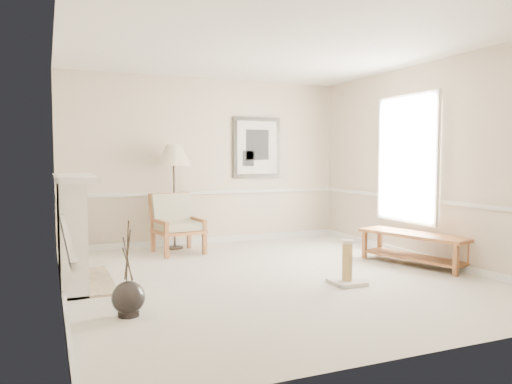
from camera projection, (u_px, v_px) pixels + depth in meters
The scene contains 8 objects.
ground at pixel (271, 277), 6.37m from camera, with size 5.50×5.50×0.00m, color silver.
room at pixel (279, 130), 6.36m from camera, with size 5.04×5.54×2.92m.
fireplace at pixel (73, 231), 5.97m from camera, with size 0.64×1.64×1.31m.
floor_vase at pixel (128, 299), 4.77m from camera, with size 0.32×0.32×0.93m.
armchair at pixel (176, 221), 8.00m from camera, with size 0.80×0.84×0.94m.
floor_lamp at pixel (174, 158), 8.21m from camera, with size 0.71×0.71×1.73m.
bench at pixel (414, 244), 7.03m from camera, with size 0.90×1.67×0.46m.
scratching_post at pixel (347, 270), 5.98m from camera, with size 0.38×0.38×0.54m.
Camera 1 is at (-2.61, -5.71, 1.52)m, focal length 35.00 mm.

